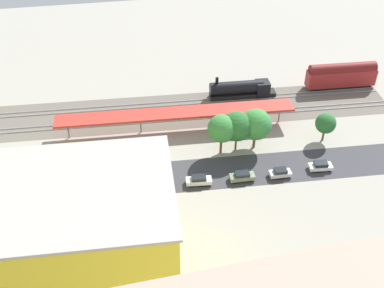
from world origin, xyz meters
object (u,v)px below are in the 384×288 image
(street_tree_2, at_px, (326,123))
(box_truck_1, at_px, (27,214))
(passenger_coach, at_px, (341,75))
(traffic_light, at_px, (49,189))
(construction_building, at_px, (38,250))
(parked_car_6, at_px, (70,199))
(parked_car_1, at_px, (280,173))
(parked_car_0, at_px, (320,166))
(parked_car_2, at_px, (242,177))
(parked_car_5, at_px, (114,191))
(parked_car_3, at_px, (199,181))
(platform_canopy_near, at_px, (176,113))
(street_tree_3, at_px, (222,129))
(locomotive, at_px, (243,89))
(parked_car_7, at_px, (28,205))
(parked_car_4, at_px, (161,186))
(box_truck_0, at_px, (57,214))
(street_tree_1, at_px, (256,125))
(street_tree_0, at_px, (237,126))

(street_tree_2, bearing_deg, box_truck_1, 12.41)
(passenger_coach, relative_size, traffic_light, 2.39)
(construction_building, height_order, traffic_light, construction_building)
(construction_building, bearing_deg, parked_car_6, -94.25)
(parked_car_1, relative_size, parked_car_6, 0.98)
(parked_car_0, distance_m, parked_car_2, 15.19)
(box_truck_1, bearing_deg, parked_car_1, -175.80)
(parked_car_5, distance_m, construction_building, 23.39)
(parked_car_3, height_order, parked_car_6, parked_car_3)
(platform_canopy_near, height_order, parked_car_1, platform_canopy_near)
(platform_canopy_near, height_order, parked_car_2, platform_canopy_near)
(parked_car_5, xyz_separation_m, parked_car_6, (7.64, 0.70, 0.05))
(passenger_coach, height_order, street_tree_3, street_tree_3)
(parked_car_1, relative_size, traffic_light, 0.59)
(locomotive, height_order, traffic_light, traffic_light)
(parked_car_2, distance_m, parked_car_7, 37.66)
(platform_canopy_near, xyz_separation_m, street_tree_3, (-7.31, 9.38, 1.73))
(parked_car_0, height_order, box_truck_1, box_truck_1)
(platform_canopy_near, height_order, parked_car_4, platform_canopy_near)
(traffic_light, bearing_deg, passenger_coach, -155.67)
(parked_car_2, relative_size, parked_car_4, 1.06)
(parked_car_6, height_order, street_tree_2, street_tree_2)
(parked_car_0, distance_m, box_truck_0, 48.05)
(parked_car_4, height_order, street_tree_1, street_tree_1)
(passenger_coach, distance_m, parked_car_4, 54.10)
(box_truck_1, bearing_deg, parked_car_4, -170.36)
(parked_car_5, bearing_deg, passenger_coach, -153.16)
(parked_car_3, bearing_deg, parked_car_7, 1.75)
(parked_car_7, bearing_deg, platform_canopy_near, -147.00)
(locomotive, distance_m, construction_building, 62.58)
(platform_canopy_near, distance_m, parked_car_6, 28.23)
(platform_canopy_near, bearing_deg, construction_building, 57.06)
(parked_car_4, distance_m, street_tree_3, 16.01)
(street_tree_3, relative_size, traffic_light, 1.24)
(box_truck_1, height_order, street_tree_3, street_tree_3)
(parked_car_1, bearing_deg, street_tree_0, -56.55)
(street_tree_2, bearing_deg, passenger_coach, -122.43)
(passenger_coach, height_order, construction_building, construction_building)
(box_truck_0, relative_size, street_tree_3, 1.18)
(parked_car_3, bearing_deg, parked_car_6, 1.53)
(locomotive, relative_size, passenger_coach, 0.93)
(box_truck_1, height_order, traffic_light, traffic_light)
(parked_car_7, distance_m, construction_building, 20.77)
(locomotive, relative_size, construction_building, 0.43)
(parked_car_5, xyz_separation_m, box_truck_1, (14.31, 4.02, 0.88))
(parked_car_5, distance_m, parked_car_7, 14.57)
(parked_car_5, height_order, street_tree_0, street_tree_0)
(parked_car_6, xyz_separation_m, street_tree_2, (-50.08, -9.17, 3.27))
(street_tree_1, distance_m, street_tree_2, 14.51)
(street_tree_2, bearing_deg, construction_building, 27.89)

